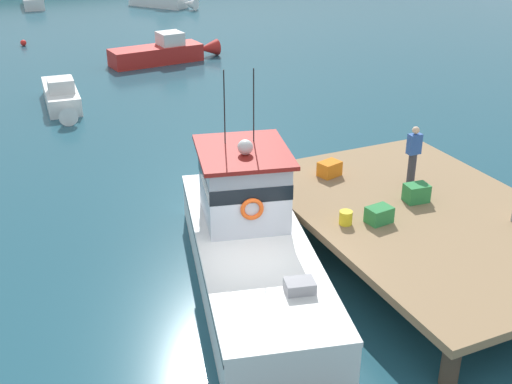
# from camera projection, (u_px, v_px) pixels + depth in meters

# --- Properties ---
(ground_plane) EXTENTS (200.00, 200.00, 0.00)m
(ground_plane) POSITION_uv_depth(u_px,v_px,m) (254.00, 299.00, 15.00)
(ground_plane) COLOR #1E4C5B
(dock) EXTENTS (6.00, 9.00, 1.20)m
(dock) POSITION_uv_depth(u_px,v_px,m) (428.00, 217.00, 16.35)
(dock) COLOR #4C3D2D
(dock) RESTS_ON ground
(main_fishing_boat) EXTENTS (4.36, 9.95, 4.80)m
(main_fishing_boat) POSITION_uv_depth(u_px,v_px,m) (248.00, 237.00, 15.58)
(main_fishing_boat) COLOR white
(main_fishing_boat) RESTS_ON ground
(crate_single_by_cleat) EXTENTS (0.64, 0.50, 0.47)m
(crate_single_by_cleat) POSITION_uv_depth(u_px,v_px,m) (416.00, 193.00, 16.80)
(crate_single_by_cleat) COLOR #2D8442
(crate_single_by_cleat) RESTS_ON dock
(crate_single_far) EXTENTS (0.65, 0.51, 0.40)m
(crate_single_far) POSITION_uv_depth(u_px,v_px,m) (379.00, 215.00, 15.77)
(crate_single_far) COLOR #2D8442
(crate_single_far) RESTS_ON dock
(crate_stack_near_edge) EXTENTS (0.70, 0.59, 0.41)m
(crate_stack_near_edge) POSITION_uv_depth(u_px,v_px,m) (330.00, 169.00, 18.30)
(crate_stack_near_edge) COLOR orange
(crate_stack_near_edge) RESTS_ON dock
(bait_bucket) EXTENTS (0.32, 0.32, 0.34)m
(bait_bucket) POSITION_uv_depth(u_px,v_px,m) (346.00, 218.00, 15.70)
(bait_bucket) COLOR yellow
(bait_bucket) RESTS_ON dock
(deckhand_by_the_boat) EXTENTS (0.36, 0.22, 1.63)m
(deckhand_by_the_boat) POSITION_uv_depth(u_px,v_px,m) (413.00, 154.00, 17.58)
(deckhand_by_the_boat) COLOR #383842
(deckhand_by_the_boat) RESTS_ON dock
(moored_boat_far_left) EXTENTS (4.42, 5.45, 1.50)m
(moored_boat_far_left) POSITION_uv_depth(u_px,v_px,m) (163.00, 0.00, 50.46)
(moored_boat_far_left) COLOR white
(moored_boat_far_left) RESTS_ON ground
(moored_boat_off_the_point) EXTENTS (6.19, 2.04, 1.55)m
(moored_boat_off_the_point) POSITION_uv_depth(u_px,v_px,m) (164.00, 52.00, 34.75)
(moored_boat_off_the_point) COLOR red
(moored_boat_off_the_point) RESTS_ON ground
(moored_boat_outer_mooring) EXTENTS (1.60, 5.19, 1.31)m
(moored_boat_outer_mooring) POSITION_uv_depth(u_px,v_px,m) (62.00, 96.00, 27.80)
(moored_boat_outer_mooring) COLOR white
(moored_boat_outer_mooring) RESTS_ON ground
(mooring_buoy_outer) EXTENTS (0.35, 0.35, 0.35)m
(mooring_buoy_outer) POSITION_uv_depth(u_px,v_px,m) (23.00, 43.00, 38.43)
(mooring_buoy_outer) COLOR red
(mooring_buoy_outer) RESTS_ON ground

